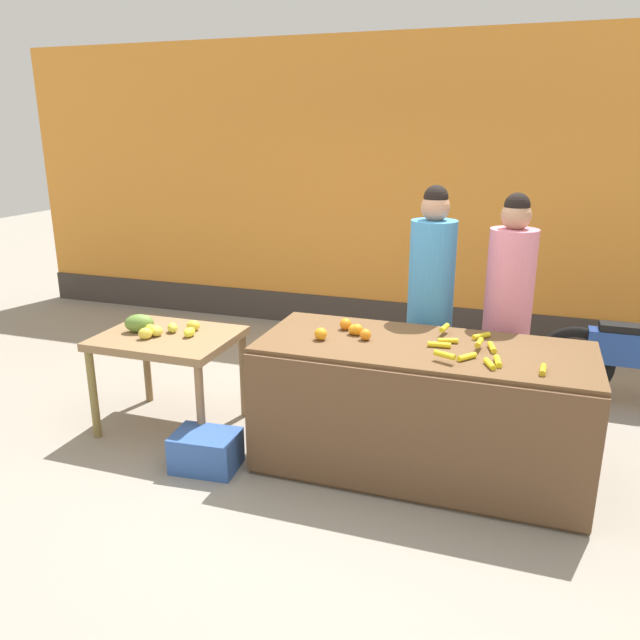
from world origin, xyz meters
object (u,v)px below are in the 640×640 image
Objects in this scene: parked_motorcycle at (637,361)px; vendor_woman_blue_shirt at (430,309)px; produce_crate at (206,451)px; produce_sack at (293,373)px; vendor_woman_pink_shirt at (507,318)px.

vendor_woman_blue_shirt is at bearing -150.88° from parked_motorcycle.
produce_sack is at bearing 80.33° from produce_crate.
vendor_woman_blue_shirt reaches higher than produce_crate.
parked_motorcycle is 2.73× the size of produce_sack.
parked_motorcycle is 3.64× the size of produce_crate.
vendor_woman_pink_shirt is 1.45m from parked_motorcycle.
parked_motorcycle reaches higher than produce_sack.
vendor_woman_blue_shirt is 0.56m from vendor_woman_pink_shirt.
vendor_woman_pink_shirt is 3.12× the size of produce_sack.
produce_crate is (-1.87, -1.20, -0.79)m from vendor_woman_pink_shirt.
vendor_woman_pink_shirt is 1.14× the size of parked_motorcycle.
vendor_woman_pink_shirt is at bearing 2.42° from vendor_woman_blue_shirt.
vendor_woman_pink_shirt reaches higher than parked_motorcycle.
parked_motorcycle is at bearing 35.41° from produce_crate.
vendor_woman_pink_shirt is (0.56, 0.02, -0.02)m from vendor_woman_blue_shirt.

